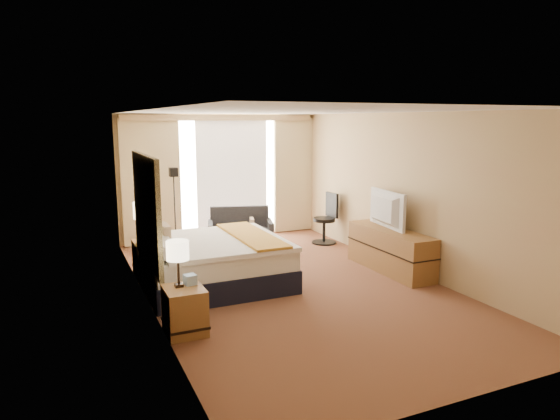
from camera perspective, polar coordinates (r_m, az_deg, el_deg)
name	(u,v)px	position (r m, az deg, el deg)	size (l,w,h in m)	color
floor	(290,285)	(7.68, 1.20, -8.57)	(4.20, 7.00, 0.02)	#4E1D16
ceiling	(291,111)	(7.27, 1.28, 11.21)	(4.20, 7.00, 0.02)	silver
wall_back	(220,177)	(10.61, -6.88, 3.82)	(4.20, 0.02, 2.60)	tan
wall_front	(467,261)	(4.53, 20.61, -5.53)	(4.20, 0.02, 2.60)	tan
wall_left	(146,211)	(6.75, -15.09, -0.15)	(0.02, 7.00, 2.60)	tan
wall_right	(406,193)	(8.47, 14.20, 1.95)	(0.02, 7.00, 2.60)	tan
headboard	(146,210)	(6.96, -15.02, -0.02)	(0.06, 1.85, 1.50)	black
nightstand_left	(185,310)	(6.07, -10.83, -11.21)	(0.45, 0.52, 0.55)	brown
nightstand_right	(148,258)	(8.41, -14.80, -5.27)	(0.45, 0.52, 0.55)	brown
media_dresser	(390,250)	(8.49, 12.48, -4.50)	(0.50, 1.80, 0.70)	brown
window	(232,175)	(10.65, -5.55, 3.98)	(2.30, 0.02, 2.30)	white
curtains	(221,172)	(10.49, -6.73, 4.34)	(4.12, 0.19, 2.56)	beige
bed	(213,261)	(7.66, -7.64, -5.84)	(2.06, 1.89, 1.00)	black
loveseat	(240,234)	(9.86, -4.54, -2.78)	(1.39, 1.00, 0.78)	#551C18
floor_lamp	(174,193)	(9.56, -12.00, 1.95)	(0.20, 0.20, 1.60)	black
desk_chair	(326,221)	(10.17, 5.33, -1.24)	(0.50, 0.50, 1.03)	black
lamp_left	(178,251)	(5.91, -11.62, -4.65)	(0.26, 0.26, 0.56)	black
lamp_right	(143,211)	(8.19, -15.36, -0.12)	(0.31, 0.31, 0.65)	black
tissue_box	(190,280)	(6.07, -10.24, -7.83)	(0.13, 0.13, 0.12)	#97BAE9
telephone	(151,241)	(8.20, -14.56, -3.44)	(0.16, 0.13, 0.06)	black
television	(381,209)	(8.49, 11.52, 0.09)	(1.07, 0.14, 0.62)	black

